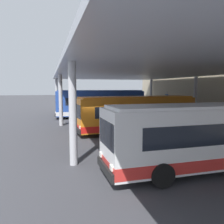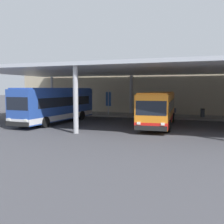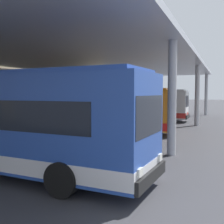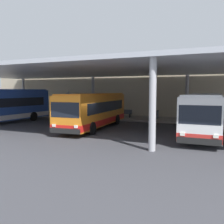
{
  "view_description": "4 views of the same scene",
  "coord_description": "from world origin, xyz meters",
  "px_view_note": "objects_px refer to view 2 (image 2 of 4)",
  "views": [
    {
      "loc": [
        17.53,
        -3.61,
        3.98
      ],
      "look_at": [
        -2.71,
        2.02,
        1.65
      ],
      "focal_mm": 36.14,
      "sensor_mm": 36.0,
      "label": 1
    },
    {
      "loc": [
        3.41,
        -20.79,
        3.52
      ],
      "look_at": [
        -4.82,
        2.13,
        1.33
      ],
      "focal_mm": 42.2,
      "sensor_mm": 36.0,
      "label": 2
    },
    {
      "loc": [
        -18.9,
        -4.74,
        2.88
      ],
      "look_at": [
        1.12,
        3.44,
        1.36
      ],
      "focal_mm": 44.33,
      "sensor_mm": 36.0,
      "label": 3
    },
    {
      "loc": [
        9.55,
        -15.87,
        3.43
      ],
      "look_at": [
        0.38,
        5.02,
        1.41
      ],
      "focal_mm": 38.97,
      "sensor_mm": 36.0,
      "label": 4
    }
  ],
  "objects_px": {
    "bench_waiting": "(168,112)",
    "trash_bin": "(203,113)",
    "banner_sign": "(108,100)",
    "bus_nearest_bay": "(56,105)",
    "bus_second_bay": "(158,108)"
  },
  "relations": [
    {
      "from": "bus_second_bay",
      "to": "banner_sign",
      "type": "xyz_separation_m",
      "value": [
        -7.65,
        7.21,
        0.32
      ]
    },
    {
      "from": "bus_second_bay",
      "to": "trash_bin",
      "type": "bearing_deg",
      "value": 64.04
    },
    {
      "from": "bench_waiting",
      "to": "trash_bin",
      "type": "relative_size",
      "value": 1.84
    },
    {
      "from": "trash_bin",
      "to": "banner_sign",
      "type": "bearing_deg",
      "value": -176.39
    },
    {
      "from": "bus_second_bay",
      "to": "banner_sign",
      "type": "bearing_deg",
      "value": 136.71
    },
    {
      "from": "trash_bin",
      "to": "banner_sign",
      "type": "distance_m",
      "value": 11.62
    },
    {
      "from": "bus_second_bay",
      "to": "banner_sign",
      "type": "relative_size",
      "value": 3.34
    },
    {
      "from": "trash_bin",
      "to": "banner_sign",
      "type": "xyz_separation_m",
      "value": [
        -11.52,
        -0.73,
        1.3
      ]
    },
    {
      "from": "bus_nearest_bay",
      "to": "trash_bin",
      "type": "height_order",
      "value": "bus_nearest_bay"
    },
    {
      "from": "bench_waiting",
      "to": "banner_sign",
      "type": "distance_m",
      "value": 7.71
    },
    {
      "from": "bus_nearest_bay",
      "to": "trash_bin",
      "type": "distance_m",
      "value": 16.8
    },
    {
      "from": "bus_nearest_bay",
      "to": "banner_sign",
      "type": "relative_size",
      "value": 3.58
    },
    {
      "from": "bus_second_bay",
      "to": "trash_bin",
      "type": "relative_size",
      "value": 10.9
    },
    {
      "from": "bench_waiting",
      "to": "trash_bin",
      "type": "height_order",
      "value": "trash_bin"
    },
    {
      "from": "bus_second_bay",
      "to": "bench_waiting",
      "type": "bearing_deg",
      "value": 90.76
    }
  ]
}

